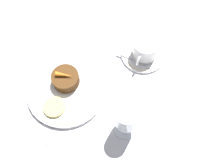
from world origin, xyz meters
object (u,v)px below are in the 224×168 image
at_px(dinner_plate, 66,90).
at_px(wine_glass, 126,119).
at_px(fork, 50,145).
at_px(dessert_cake, 66,79).
at_px(coffee_cup, 145,48).

relative_size(dinner_plate, wine_glass, 1.82).
distance_m(dinner_plate, fork, 0.17).
relative_size(wine_glass, fork, 0.69).
xyz_separation_m(dinner_plate, dessert_cake, (-0.02, -0.01, 0.02)).
bearing_deg(coffee_cup, dessert_cake, -40.48).
height_order(coffee_cup, dessert_cake, coffee_cup).
relative_size(coffee_cup, fork, 0.56).
bearing_deg(wine_glass, dessert_cake, -101.49).
bearing_deg(dessert_cake, coffee_cup, 139.52).
height_order(coffee_cup, fork, coffee_cup).
distance_m(dinner_plate, dessert_cake, 0.04).
height_order(dinner_plate, dessert_cake, dessert_cake).
relative_size(dinner_plate, fork, 1.25).
bearing_deg(dinner_plate, wine_glass, 84.26).
relative_size(dinner_plate, dessert_cake, 2.91).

